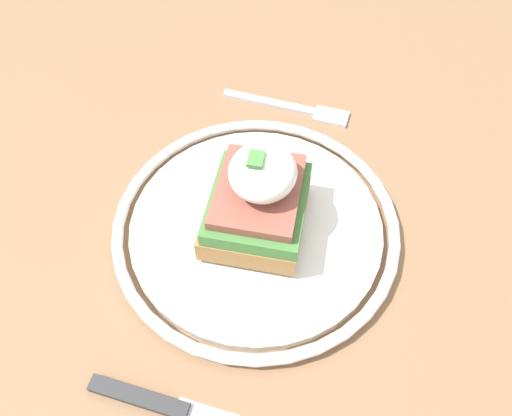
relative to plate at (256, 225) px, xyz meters
name	(u,v)px	position (x,y,z in m)	size (l,w,h in m)	color
dining_table	(240,301)	(0.03, -0.01, -0.11)	(1.14, 0.85, 0.73)	#846042
plate	(256,225)	(0.00, 0.00, 0.00)	(0.25, 0.25, 0.02)	silver
sandwich	(258,198)	(0.00, 0.00, 0.04)	(0.14, 0.08, 0.09)	#9E703D
fork	(292,108)	(-0.16, 0.01, -0.01)	(0.03, 0.14, 0.00)	silver
knife	(192,414)	(0.16, -0.01, -0.01)	(0.03, 0.19, 0.01)	#2D2D2D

